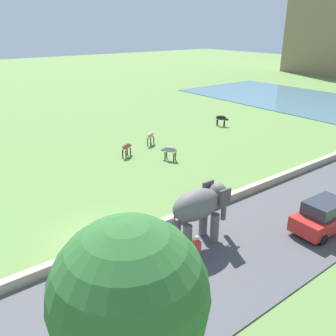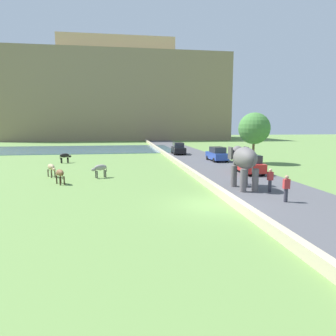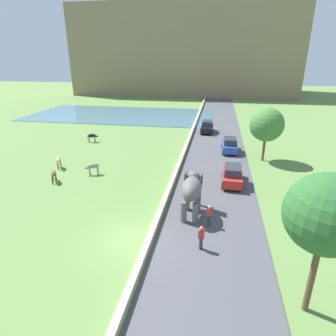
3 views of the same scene
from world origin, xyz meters
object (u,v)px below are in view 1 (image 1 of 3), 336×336
(elephant, at_px, (200,207))
(cow_grey, at_px, (170,150))
(cow_tan, at_px, (150,136))
(cow_black, at_px, (222,118))
(person_trailing, at_px, (143,269))
(person_beside_elephant, at_px, (197,250))
(car_red, at_px, (325,215))
(cow_brown, at_px, (127,147))

(elephant, relative_size, cow_grey, 2.51)
(cow_tan, bearing_deg, cow_black, 93.87)
(person_trailing, bearing_deg, person_beside_elephant, 82.09)
(elephant, distance_m, person_beside_elephant, 2.23)
(person_beside_elephant, distance_m, person_trailing, 2.65)
(car_red, bearing_deg, cow_black, 149.48)
(cow_grey, xyz_separation_m, cow_black, (-4.85, 10.81, 0.00))
(cow_grey, relative_size, cow_black, 1.02)
(cow_grey, xyz_separation_m, cow_brown, (-2.82, -2.34, 0.00))
(person_beside_elephant, height_order, cow_black, person_beside_elephant)
(elephant, xyz_separation_m, cow_brown, (-13.13, 3.72, -1.20))
(person_beside_elephant, xyz_separation_m, cow_tan, (-15.83, 8.40, -0.04))
(person_trailing, xyz_separation_m, cow_tan, (-15.46, 11.03, -0.04))
(cow_tan, bearing_deg, cow_grey, -13.29)
(cow_tan, bearing_deg, cow_brown, -67.76)
(cow_tan, bearing_deg, person_beside_elephant, -27.95)
(person_beside_elephant, distance_m, cow_black, 24.57)
(elephant, relative_size, person_trailing, 2.13)
(car_red, height_order, cow_tan, car_red)
(person_trailing, bearing_deg, elephant, 103.76)
(person_beside_elephant, relative_size, car_red, 0.40)
(person_beside_elephant, distance_m, cow_brown, 15.33)
(cow_tan, relative_size, cow_brown, 0.98)
(car_red, height_order, cow_grey, car_red)
(cow_tan, bearing_deg, car_red, -3.15)
(person_beside_elephant, relative_size, cow_grey, 1.18)
(cow_grey, distance_m, cow_brown, 3.66)
(cow_black, bearing_deg, car_red, -30.52)
(person_beside_elephant, bearing_deg, cow_tan, 152.05)
(person_trailing, height_order, cow_grey, person_trailing)
(cow_black, bearing_deg, person_beside_elephant, -47.85)
(person_beside_elephant, height_order, cow_tan, person_beside_elephant)
(elephant, distance_m, cow_tan, 16.15)
(person_trailing, xyz_separation_m, car_red, (2.17, 10.06, 0.03))
(elephant, bearing_deg, cow_brown, 164.19)
(cow_grey, bearing_deg, elephant, -30.44)
(cow_tan, bearing_deg, person_trailing, -35.49)
(elephant, distance_m, cow_grey, 12.01)
(person_beside_elephant, relative_size, cow_tan, 1.21)
(cow_black, xyz_separation_m, cow_brown, (2.02, -13.14, 0.00))
(elephant, height_order, cow_black, elephant)
(car_red, relative_size, cow_grey, 2.93)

